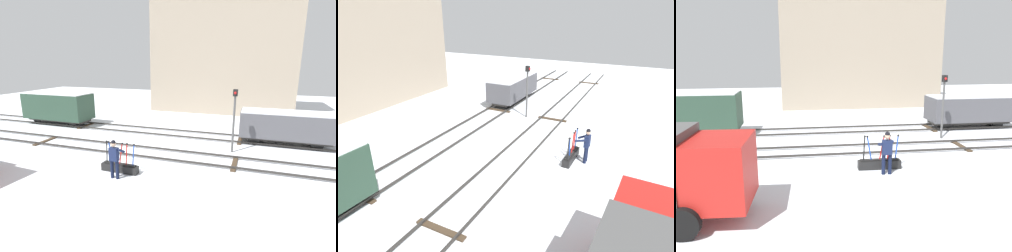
% 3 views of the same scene
% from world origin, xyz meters
% --- Properties ---
extents(ground_plane, '(60.00, 60.00, 0.00)m').
position_xyz_m(ground_plane, '(0.00, 0.00, 0.00)').
color(ground_plane, silver).
extents(track_main_line, '(44.00, 1.94, 0.18)m').
position_xyz_m(track_main_line, '(0.00, 0.00, 0.11)').
color(track_main_line, '#2D2B28').
rests_on(track_main_line, ground_plane).
extents(track_siding_near, '(44.00, 1.94, 0.18)m').
position_xyz_m(track_siding_near, '(0.00, 4.18, 0.11)').
color(track_siding_near, '#2D2B28').
rests_on(track_siding_near, ground_plane).
extents(switch_lever_frame, '(1.81, 0.41, 1.45)m').
position_xyz_m(switch_lever_frame, '(0.91, -2.60, 0.25)').
color(switch_lever_frame, black).
rests_on(switch_lever_frame, ground_plane).
extents(rail_worker, '(0.54, 0.67, 1.75)m').
position_xyz_m(rail_worker, '(1.04, -3.24, 0.98)').
color(rail_worker, '#111831').
rests_on(rail_worker, ground_plane).
extents(signal_post, '(0.24, 0.32, 3.53)m').
position_xyz_m(signal_post, '(5.57, 1.78, 2.18)').
color(signal_post, '#4C4C4C').
rests_on(signal_post, ground_plane).
extents(apartment_building, '(13.80, 5.75, 10.98)m').
position_xyz_m(apartment_building, '(3.20, 14.80, 5.50)').
color(apartment_building, gray).
rests_on(apartment_building, ground_plane).
extents(freight_car_mid_siding, '(5.28, 2.00, 2.04)m').
position_xyz_m(freight_car_mid_siding, '(8.45, 4.18, 1.20)').
color(freight_car_mid_siding, '#2D2B28').
rests_on(freight_car_mid_siding, ground_plane).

